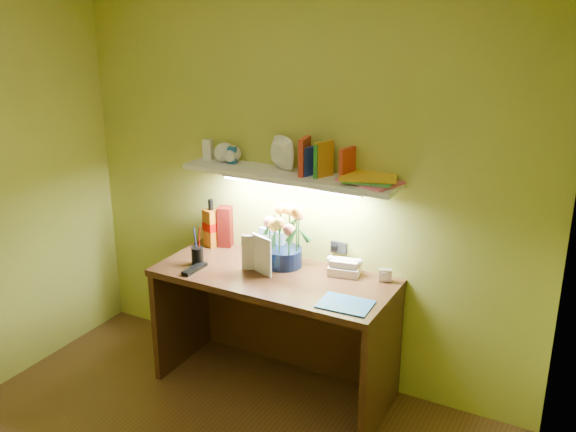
% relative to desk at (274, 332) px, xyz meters
% --- Properties ---
extents(desk, '(1.40, 0.60, 0.75)m').
position_rel_desk_xyz_m(desk, '(0.00, 0.00, 0.00)').
color(desk, '#36200E').
rests_on(desk, ground).
extents(flower_bouquet, '(0.30, 0.30, 0.38)m').
position_rel_desk_xyz_m(flower_bouquet, '(-0.01, 0.14, 0.56)').
color(flower_bouquet, black).
rests_on(flower_bouquet, desk).
extents(telephone, '(0.20, 0.16, 0.11)m').
position_rel_desk_xyz_m(telephone, '(0.36, 0.20, 0.43)').
color(telephone, '#F5EACE').
rests_on(telephone, desk).
extents(desk_clock, '(0.08, 0.06, 0.07)m').
position_rel_desk_xyz_m(desk_clock, '(0.60, 0.22, 0.41)').
color(desk_clock, silver).
rests_on(desk_clock, desk).
extents(whisky_bottle, '(0.10, 0.10, 0.31)m').
position_rel_desk_xyz_m(whisky_bottle, '(-0.57, 0.21, 0.53)').
color(whisky_bottle, '#A14D0B').
rests_on(whisky_bottle, desk).
extents(whisky_box, '(0.11, 0.11, 0.26)m').
position_rel_desk_xyz_m(whisky_box, '(-0.49, 0.25, 0.51)').
color(whisky_box, '#4F0D07').
rests_on(whisky_box, desk).
extents(pen_cup, '(0.08, 0.08, 0.18)m').
position_rel_desk_xyz_m(pen_cup, '(-0.48, -0.08, 0.46)').
color(pen_cup, black).
rests_on(pen_cup, desk).
extents(art_card, '(0.19, 0.06, 0.18)m').
position_rel_desk_xyz_m(art_card, '(-0.13, 0.20, 0.47)').
color(art_card, silver).
rests_on(art_card, desk).
extents(tv_remote, '(0.06, 0.19, 0.02)m').
position_rel_desk_xyz_m(tv_remote, '(-0.44, -0.17, 0.39)').
color(tv_remote, black).
rests_on(tv_remote, desk).
extents(blue_folder, '(0.28, 0.21, 0.01)m').
position_rel_desk_xyz_m(blue_folder, '(0.52, -0.15, 0.38)').
color(blue_folder, blue).
rests_on(blue_folder, desk).
extents(desk_book_a, '(0.16, 0.08, 0.22)m').
position_rel_desk_xyz_m(desk_book_a, '(-0.20, -0.02, 0.48)').
color(desk_book_a, beige).
rests_on(desk_book_a, desk).
extents(desk_book_b, '(0.16, 0.08, 0.23)m').
position_rel_desk_xyz_m(desk_book_b, '(-0.15, 0.02, 0.49)').
color(desk_book_b, white).
rests_on(desk_book_b, desk).
extents(wall_shelf, '(1.32, 0.32, 0.24)m').
position_rel_desk_xyz_m(wall_shelf, '(0.01, 0.18, 0.96)').
color(wall_shelf, white).
rests_on(wall_shelf, ground).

